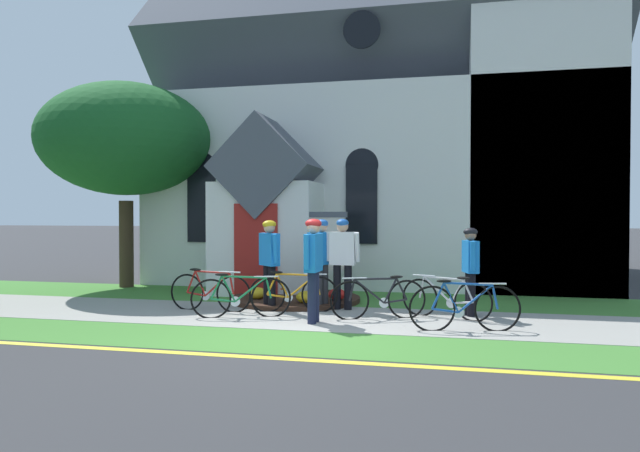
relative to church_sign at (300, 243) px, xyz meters
The scene contains 20 objects.
ground 1.54m from the church_sign, ahead, with size 140.00×140.00×0.00m, color #333335.
sidewalk_slab 2.73m from the church_sign, 62.08° to the right, with size 32.00×2.51×0.01m, color #99968E.
grass_verge 4.53m from the church_sign, 74.83° to the right, with size 32.00×1.59×0.01m, color #427F33.
church_lawn 1.71m from the church_sign, 14.89° to the left, with size 24.00×2.40×0.01m, color #427F33.
curb_paint_stripe 5.42m from the church_sign, 77.52° to the right, with size 28.00×0.16×0.01m, color yellow.
church_building 7.00m from the church_sign, 74.25° to the left, with size 12.31×11.15×13.31m.
church_sign is the anchor object (origin of this frame).
flower_bed 1.22m from the church_sign, 87.25° to the right, with size 2.76×2.76×0.34m.
bicycle_orange 2.48m from the church_sign, 123.88° to the right, with size 1.71×0.16×0.84m.
bicycle_white 2.99m from the church_sign, 46.09° to the right, with size 1.64×0.68×0.79m.
bicycle_silver 2.66m from the church_sign, 100.52° to the right, with size 1.71×0.64×0.83m.
bicycle_black 1.93m from the church_sign, 79.88° to the right, with size 1.67×0.39×0.80m.
bicycle_yellow 4.54m from the church_sign, 39.44° to the right, with size 1.76×0.40×0.85m.
bicycle_green 3.70m from the church_sign, 28.70° to the right, with size 1.60×0.67×0.79m.
cyclist_in_white_jersey 3.86m from the church_sign, 21.65° to the right, with size 0.30×0.70×1.62m.
cyclist_in_yellow_jersey 1.43m from the church_sign, 57.85° to the right, with size 0.48×0.62×1.77m.
cyclist_in_orange_jersey 1.72m from the church_sign, 46.42° to the right, with size 0.68×0.31×1.78m.
cyclist_in_green_jersey 1.57m from the church_sign, 97.90° to the right, with size 0.49×0.62×1.75m.
cyclist_in_blue_jersey 2.87m from the church_sign, 70.78° to the right, with size 0.30×0.71×1.79m.
yard_deciduous_tree 5.57m from the church_sign, 168.14° to the left, with size 4.33×4.33×5.19m.
Camera 1 is at (2.29, -8.34, 1.87)m, focal length 32.40 mm.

